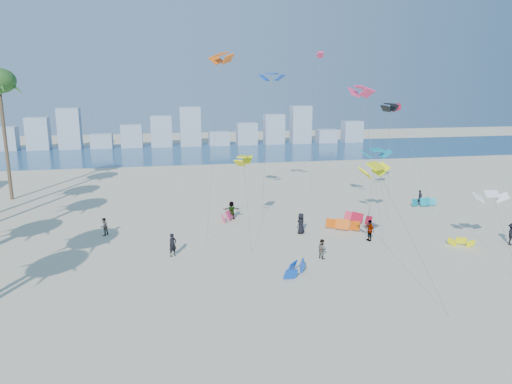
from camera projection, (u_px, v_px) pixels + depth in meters
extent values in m
plane|color=beige|center=(258.00, 341.00, 25.77)|extent=(220.00, 220.00, 0.00)
plane|color=navy|center=(187.00, 152.00, 94.63)|extent=(220.00, 220.00, 0.00)
imported|color=black|center=(173.00, 245.00, 38.14)|extent=(0.82, 0.76, 1.89)
imported|color=gray|center=(322.00, 249.00, 37.74)|extent=(0.85, 0.93, 1.57)
imported|color=black|center=(301.00, 223.00, 43.85)|extent=(1.11, 1.09, 1.93)
imported|color=gray|center=(370.00, 230.00, 41.90)|extent=(0.75, 1.18, 1.88)
imported|color=black|center=(512.00, 234.00, 40.78)|extent=(1.31, 1.43, 1.93)
imported|color=gray|center=(231.00, 210.00, 48.49)|extent=(1.77, 0.73, 1.86)
imported|color=black|center=(420.00, 197.00, 54.32)|extent=(0.70, 0.58, 1.66)
imported|color=gray|center=(104.00, 227.00, 43.37)|extent=(0.97, 1.01, 1.64)
cylinder|color=#595959|center=(247.00, 203.00, 40.51)|extent=(0.23, 4.88, 7.23)
cylinder|color=#595959|center=(373.00, 165.00, 41.59)|extent=(1.75, 2.41, 13.15)
cylinder|color=#595959|center=(371.00, 195.00, 42.54)|extent=(1.65, 2.15, 7.70)
cylinder|color=#595959|center=(214.00, 148.00, 41.60)|extent=(2.03, 4.36, 16.00)
cylinder|color=#595959|center=(389.00, 162.00, 48.40)|extent=(0.65, 2.41, 11.46)
cylinder|color=#595959|center=(505.00, 236.00, 35.31)|extent=(1.62, 5.98, 5.02)
cylinder|color=#595959|center=(267.00, 144.00, 50.23)|extent=(1.74, 2.99, 14.45)
cylinder|color=#595959|center=(414.00, 157.00, 52.79)|extent=(2.70, 5.20, 11.15)
cylinder|color=#595959|center=(411.00, 237.00, 30.11)|extent=(2.54, 5.78, 8.19)
cylinder|color=#595959|center=(315.00, 120.00, 62.52)|extent=(2.22, 4.39, 17.44)
cylinder|color=brown|center=(5.00, 142.00, 55.41)|extent=(0.40, 0.40, 13.75)
cube|color=#9EADBF|center=(6.00, 139.00, 96.97)|extent=(4.40, 3.00, 4.80)
cube|color=#9EADBF|center=(38.00, 134.00, 97.92)|extent=(4.40, 3.00, 6.60)
cube|color=#9EADBF|center=(70.00, 129.00, 98.88)|extent=(4.40, 3.00, 8.40)
cube|color=#9EADBF|center=(102.00, 141.00, 100.65)|extent=(4.40, 3.00, 3.00)
cube|color=#9EADBF|center=(132.00, 136.00, 101.60)|extent=(4.40, 3.00, 4.80)
cube|color=#9EADBF|center=(161.00, 131.00, 102.56)|extent=(4.40, 3.00, 6.60)
cube|color=#9EADBF|center=(190.00, 127.00, 103.51)|extent=(4.40, 3.00, 8.40)
cube|color=#9EADBF|center=(219.00, 138.00, 105.28)|extent=(4.40, 3.00, 3.00)
cube|color=#9EADBF|center=(247.00, 134.00, 106.23)|extent=(4.40, 3.00, 4.80)
cube|color=#9EADBF|center=(274.00, 129.00, 107.19)|extent=(4.40, 3.00, 6.60)
cube|color=#9EADBF|center=(301.00, 125.00, 108.15)|extent=(4.40, 3.00, 8.40)
cube|color=#9EADBF|center=(326.00, 136.00, 109.91)|extent=(4.40, 3.00, 3.00)
cube|color=#9EADBF|center=(352.00, 132.00, 110.87)|extent=(4.40, 3.00, 4.80)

